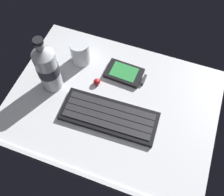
{
  "coord_description": "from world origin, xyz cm",
  "views": [
    {
      "loc": [
        13.45,
        -36.74,
        71.19
      ],
      "look_at": [
        0.0,
        0.0,
        3.0
      ],
      "focal_mm": 41.96,
      "sensor_mm": 36.0,
      "label": 1
    }
  ],
  "objects_px": {
    "handheld_device": "(126,74)",
    "trackball_mouse": "(97,82)",
    "keyboard": "(109,116)",
    "juice_cup": "(80,53)",
    "water_bottle": "(47,67)"
  },
  "relations": [
    {
      "from": "keyboard",
      "to": "trackball_mouse",
      "type": "bearing_deg",
      "value": 128.51
    },
    {
      "from": "trackball_mouse",
      "to": "handheld_device",
      "type": "bearing_deg",
      "value": 40.28
    },
    {
      "from": "keyboard",
      "to": "trackball_mouse",
      "type": "height_order",
      "value": "trackball_mouse"
    },
    {
      "from": "keyboard",
      "to": "juice_cup",
      "type": "height_order",
      "value": "juice_cup"
    },
    {
      "from": "keyboard",
      "to": "handheld_device",
      "type": "bearing_deg",
      "value": 90.81
    },
    {
      "from": "handheld_device",
      "to": "juice_cup",
      "type": "xyz_separation_m",
      "value": [
        -0.16,
        0.01,
        0.03
      ]
    },
    {
      "from": "keyboard",
      "to": "handheld_device",
      "type": "height_order",
      "value": "keyboard"
    },
    {
      "from": "water_bottle",
      "to": "trackball_mouse",
      "type": "xyz_separation_m",
      "value": [
        0.13,
        0.05,
        -0.08
      ]
    },
    {
      "from": "handheld_device",
      "to": "juice_cup",
      "type": "relative_size",
      "value": 1.54
    },
    {
      "from": "handheld_device",
      "to": "trackball_mouse",
      "type": "xyz_separation_m",
      "value": [
        -0.08,
        -0.06,
        0.0
      ]
    },
    {
      "from": "keyboard",
      "to": "handheld_device",
      "type": "relative_size",
      "value": 2.25
    },
    {
      "from": "juice_cup",
      "to": "water_bottle",
      "type": "height_order",
      "value": "water_bottle"
    },
    {
      "from": "handheld_device",
      "to": "water_bottle",
      "type": "bearing_deg",
      "value": -151.52
    },
    {
      "from": "water_bottle",
      "to": "trackball_mouse",
      "type": "relative_size",
      "value": 9.45
    },
    {
      "from": "keyboard",
      "to": "trackball_mouse",
      "type": "distance_m",
      "value": 0.13
    }
  ]
}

